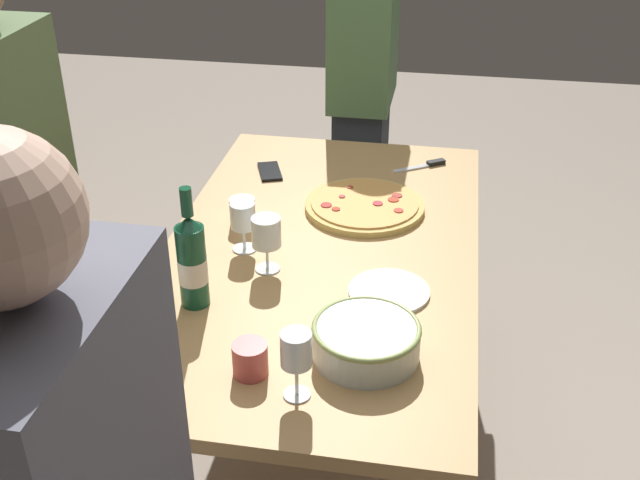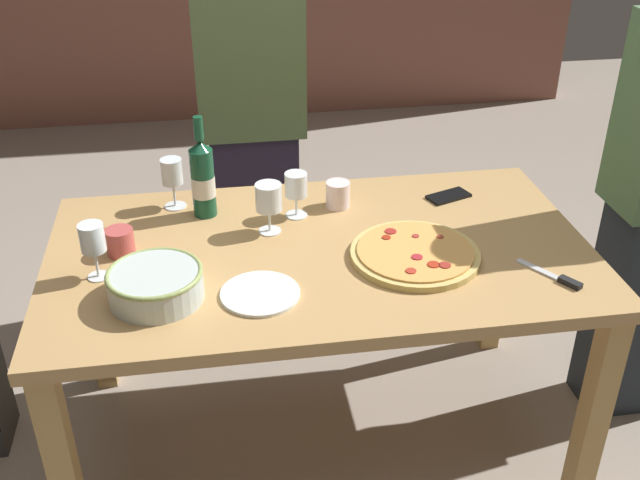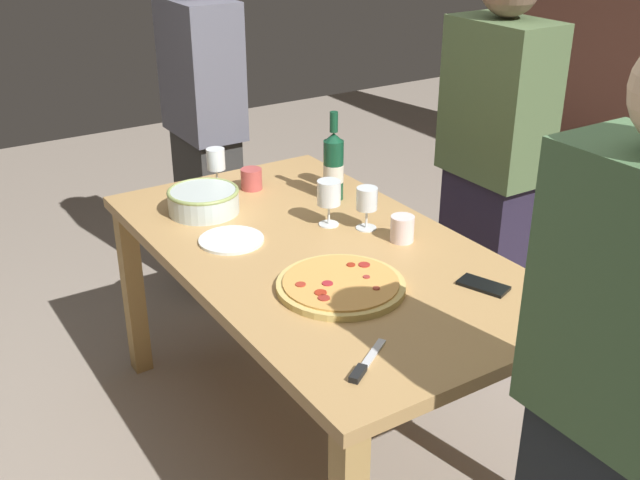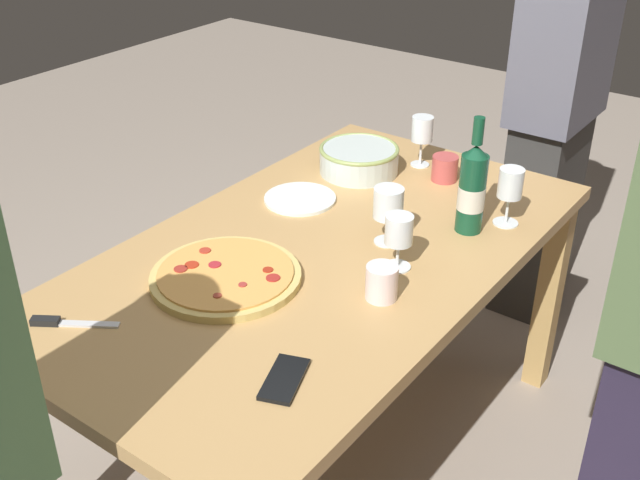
# 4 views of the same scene
# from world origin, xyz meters

# --- Properties ---
(ground_plane) EXTENTS (8.00, 8.00, 0.00)m
(ground_plane) POSITION_xyz_m (0.00, 0.00, 0.00)
(ground_plane) COLOR gray
(dining_table) EXTENTS (1.60, 0.90, 0.75)m
(dining_table) POSITION_xyz_m (0.00, 0.00, 0.66)
(dining_table) COLOR tan
(dining_table) RESTS_ON ground
(pizza) EXTENTS (0.38, 0.38, 0.03)m
(pizza) POSITION_xyz_m (0.26, -0.10, 0.76)
(pizza) COLOR #D7BB68
(pizza) RESTS_ON dining_table
(serving_bowl) EXTENTS (0.25, 0.25, 0.09)m
(serving_bowl) POSITION_xyz_m (-0.47, -0.19, 0.80)
(serving_bowl) COLOR silver
(serving_bowl) RESTS_ON dining_table
(wine_bottle) EXTENTS (0.07, 0.07, 0.33)m
(wine_bottle) POSITION_xyz_m (-0.33, 0.27, 0.88)
(wine_bottle) COLOR #12472D
(wine_bottle) RESTS_ON dining_table
(wine_glass_near_pizza) EXTENTS (0.07, 0.07, 0.15)m
(wine_glass_near_pizza) POSITION_xyz_m (-0.04, 0.21, 0.85)
(wine_glass_near_pizza) COLOR white
(wine_glass_near_pizza) RESTS_ON dining_table
(wine_glass_by_bottle) EXTENTS (0.08, 0.08, 0.16)m
(wine_glass_by_bottle) POSITION_xyz_m (-0.14, 0.12, 0.86)
(wine_glass_by_bottle) COLOR white
(wine_glass_by_bottle) RESTS_ON dining_table
(wine_glass_far_left) EXTENTS (0.07, 0.07, 0.17)m
(wine_glass_far_left) POSITION_xyz_m (-0.42, 0.34, 0.87)
(wine_glass_far_left) COLOR white
(wine_glass_far_left) RESTS_ON dining_table
(wine_glass_far_right) EXTENTS (0.07, 0.07, 0.17)m
(wine_glass_far_right) POSITION_xyz_m (-0.63, -0.06, 0.87)
(wine_glass_far_right) COLOR white
(wine_glass_far_right) RESTS_ON dining_table
(cup_amber) EXTENTS (0.08, 0.08, 0.08)m
(cup_amber) POSITION_xyz_m (-0.58, 0.06, 0.79)
(cup_amber) COLOR #BE4D4B
(cup_amber) RESTS_ON dining_table
(cup_ceramic) EXTENTS (0.08, 0.08, 0.09)m
(cup_ceramic) POSITION_xyz_m (0.10, 0.25, 0.79)
(cup_ceramic) COLOR white
(cup_ceramic) RESTS_ON dining_table
(side_plate) EXTENTS (0.21, 0.21, 0.01)m
(side_plate) POSITION_xyz_m (-0.20, -0.22, 0.76)
(side_plate) COLOR white
(side_plate) RESTS_ON dining_table
(cell_phone) EXTENTS (0.16, 0.12, 0.01)m
(cell_phone) POSITION_xyz_m (0.48, 0.26, 0.76)
(cell_phone) COLOR black
(cell_phone) RESTS_ON dining_table
(pizza_knife) EXTENTS (0.13, 0.18, 0.02)m
(pizza_knife) POSITION_xyz_m (0.62, -0.27, 0.76)
(pizza_knife) COLOR silver
(pizza_knife) RESTS_ON dining_table
(person_guest_right) EXTENTS (0.41, 0.24, 1.59)m
(person_guest_right) POSITION_xyz_m (-1.22, 0.16, 0.80)
(person_guest_right) COLOR #353433
(person_guest_right) RESTS_ON ground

